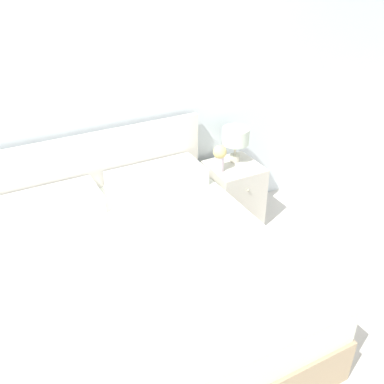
# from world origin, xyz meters

# --- Properties ---
(ground_plane) EXTENTS (12.00, 12.00, 0.00)m
(ground_plane) POSITION_xyz_m (0.00, 0.00, 0.00)
(ground_plane) COLOR silver
(wall_back) EXTENTS (8.00, 0.06, 2.60)m
(wall_back) POSITION_xyz_m (0.00, 0.07, 1.30)
(wall_back) COLOR white
(wall_back) RESTS_ON ground_plane
(bed) EXTENTS (1.81, 2.00, 1.04)m
(bed) POSITION_xyz_m (0.00, -0.93, 0.31)
(bed) COLOR tan
(bed) RESTS_ON ground_plane
(nightstand) EXTENTS (0.43, 0.46, 0.59)m
(nightstand) POSITION_xyz_m (1.16, -0.24, 0.29)
(nightstand) COLOR silver
(nightstand) RESTS_ON ground_plane
(table_lamp) EXTENTS (0.23, 0.23, 0.31)m
(table_lamp) POSITION_xyz_m (1.21, -0.16, 0.81)
(table_lamp) COLOR beige
(table_lamp) RESTS_ON nightstand
(flower_vase) EXTENTS (0.11, 0.11, 0.23)m
(flower_vase) POSITION_xyz_m (1.00, -0.26, 0.73)
(flower_vase) COLOR silver
(flower_vase) RESTS_ON nightstand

